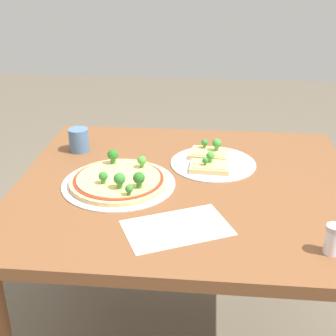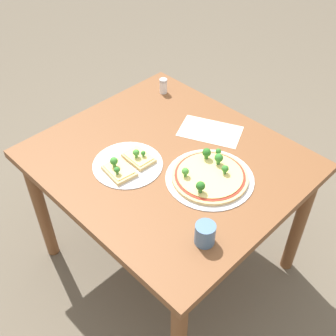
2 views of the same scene
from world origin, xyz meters
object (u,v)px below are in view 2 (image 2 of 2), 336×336
object	(u,v)px
dining_table	(168,174)
pizza_tray_whole	(210,176)
pizza_tray_slice	(128,164)
drinking_cup	(205,234)
condiment_shaker	(163,86)

from	to	relation	value
dining_table	pizza_tray_whole	world-z (taller)	pizza_tray_whole
pizza_tray_slice	pizza_tray_whole	bearing A→B (deg)	33.06
dining_table	pizza_tray_slice	bearing A→B (deg)	-116.84
pizza_tray_slice	drinking_cup	xyz separation A→B (m)	(0.47, -0.06, 0.03)
dining_table	pizza_tray_slice	xyz separation A→B (m)	(-0.08, -0.15, 0.11)
dining_table	drinking_cup	size ratio (longest dim) A/B	12.68
drinking_cup	pizza_tray_whole	bearing A→B (deg)	127.85
drinking_cup	condiment_shaker	distance (m)	0.94
pizza_tray_whole	condiment_shaker	world-z (taller)	condiment_shaker
dining_table	drinking_cup	world-z (taller)	drinking_cup
drinking_cup	condiment_shaker	world-z (taller)	drinking_cup
dining_table	condiment_shaker	xyz separation A→B (m)	(-0.37, 0.33, 0.13)
pizza_tray_slice	condiment_shaker	bearing A→B (deg)	120.98
dining_table	pizza_tray_whole	xyz separation A→B (m)	(0.20, 0.03, 0.11)
condiment_shaker	pizza_tray_slice	bearing A→B (deg)	-59.02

